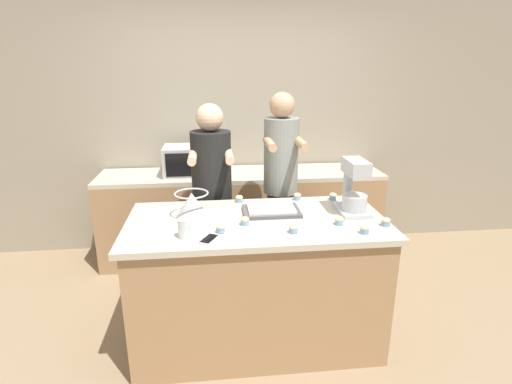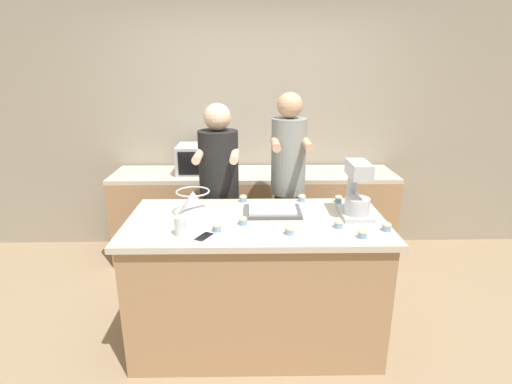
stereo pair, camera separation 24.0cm
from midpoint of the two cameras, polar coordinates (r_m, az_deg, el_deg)
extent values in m
plane|color=#937A5B|center=(3.15, 2.33, -19.93)|extent=(16.00, 16.00, 0.00)
cube|color=gray|center=(4.24, 1.28, 9.94)|extent=(10.00, 0.06, 2.70)
cube|color=#A87F56|center=(2.90, 2.44, -12.93)|extent=(1.67, 0.81, 0.89)
cube|color=beige|center=(2.69, 2.57, -4.37)|extent=(1.74, 0.86, 0.04)
cube|color=#A87F56|center=(4.13, 1.38, -3.48)|extent=(2.80, 0.60, 0.86)
cube|color=beige|center=(3.99, 1.42, 2.54)|extent=(2.80, 0.60, 0.04)
cylinder|color=#232328|center=(3.49, -3.05, -7.70)|extent=(0.25, 0.25, 0.86)
cylinder|color=black|center=(3.25, -3.26, 3.74)|extent=(0.32, 0.32, 0.57)
sphere|color=#DBB293|center=(3.18, -3.38, 10.64)|extent=(0.22, 0.22, 0.22)
cylinder|color=#DBB293|center=(3.06, -5.99, 5.17)|extent=(0.06, 0.34, 0.06)
cylinder|color=#DBB293|center=(3.05, -0.84, 5.21)|extent=(0.06, 0.34, 0.06)
cylinder|color=#33384C|center=(3.50, 6.34, -7.20)|extent=(0.22, 0.22, 0.91)
cylinder|color=gray|center=(3.26, 6.80, 5.04)|extent=(0.28, 0.28, 0.61)
sphere|color=tan|center=(3.19, 7.07, 12.18)|extent=(0.20, 0.20, 0.20)
cylinder|color=tan|center=(3.05, 5.06, 6.83)|extent=(0.06, 0.34, 0.06)
cylinder|color=tan|center=(3.08, 9.51, 6.78)|extent=(0.06, 0.34, 0.06)
cube|color=#B2B7BC|center=(2.86, 16.28, -3.01)|extent=(0.20, 0.30, 0.03)
cylinder|color=#B2B7BC|center=(2.92, 15.88, 0.38)|extent=(0.07, 0.07, 0.25)
cube|color=#B2B7BC|center=(2.75, 16.94, 3.06)|extent=(0.13, 0.26, 0.10)
cylinder|color=#BCBCC1|center=(2.80, 16.62, -1.94)|extent=(0.17, 0.17, 0.11)
cone|color=#BCBCC1|center=(2.77, -6.51, -1.56)|extent=(0.23, 0.23, 0.17)
torus|color=#BCBCC1|center=(2.74, -6.56, 0.03)|extent=(0.23, 0.23, 0.01)
cube|color=#4C4C51|center=(2.80, 4.81, -2.86)|extent=(0.40, 0.27, 0.02)
cube|color=white|center=(2.79, 4.82, -2.48)|extent=(0.33, 0.21, 0.02)
cube|color=#B7B7BC|center=(3.97, -5.94, 4.70)|extent=(0.49, 0.37, 0.28)
cube|color=black|center=(3.79, -6.83, 4.05)|extent=(0.33, 0.01, 0.22)
cube|color=#2D2D2D|center=(3.77, -3.51, 4.08)|extent=(0.10, 0.01, 0.22)
cube|color=silver|center=(2.41, -4.62, -6.53)|extent=(0.13, 0.16, 0.01)
cube|color=black|center=(2.41, -4.62, -6.41)|extent=(0.12, 0.14, 0.00)
cylinder|color=silver|center=(2.45, -8.00, -4.86)|extent=(0.07, 0.07, 0.12)
cylinder|color=#759EC6|center=(2.47, 7.57, -5.73)|extent=(0.05, 0.05, 0.03)
ellipsoid|color=beige|center=(2.46, 7.59, -5.23)|extent=(0.06, 0.06, 0.03)
cylinder|color=#759EC6|center=(3.07, 8.82, -1.07)|extent=(0.05, 0.05, 0.03)
ellipsoid|color=beige|center=(3.06, 8.84, -0.65)|extent=(0.06, 0.06, 0.03)
cylinder|color=#759EC6|center=(2.50, -2.85, -5.36)|extent=(0.05, 0.05, 0.03)
ellipsoid|color=beige|center=(2.49, -2.85, -4.86)|extent=(0.06, 0.06, 0.03)
cylinder|color=#759EC6|center=(2.67, 20.64, -4.94)|extent=(0.05, 0.05, 0.03)
ellipsoid|color=beige|center=(2.66, 20.69, -4.47)|extent=(0.06, 0.06, 0.03)
cylinder|color=#759EC6|center=(3.10, 13.89, -1.19)|extent=(0.05, 0.05, 0.03)
ellipsoid|color=beige|center=(3.09, 13.92, -0.78)|extent=(0.06, 0.06, 0.03)
cylinder|color=#759EC6|center=(2.60, 0.77, -4.40)|extent=(0.05, 0.05, 0.03)
ellipsoid|color=beige|center=(2.59, 0.77, -3.92)|extent=(0.06, 0.06, 0.03)
cylinder|color=#759EC6|center=(2.52, 17.63, -5.98)|extent=(0.05, 0.05, 0.03)
ellipsoid|color=beige|center=(2.51, 17.68, -5.49)|extent=(0.06, 0.06, 0.03)
cylinder|color=#759EC6|center=(3.02, 0.43, -1.16)|extent=(0.05, 0.05, 0.03)
ellipsoid|color=beige|center=(3.01, 0.44, -0.74)|extent=(0.06, 0.06, 0.03)
cylinder|color=#759EC6|center=(2.63, 14.30, -4.71)|extent=(0.05, 0.05, 0.03)
ellipsoid|color=beige|center=(2.62, 14.34, -4.23)|extent=(0.06, 0.06, 0.03)
camera|label=1|loc=(0.12, -87.42, 0.83)|focal=28.00mm
camera|label=2|loc=(0.12, 92.58, -0.83)|focal=28.00mm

